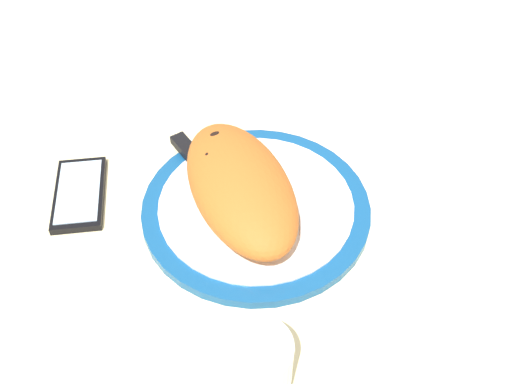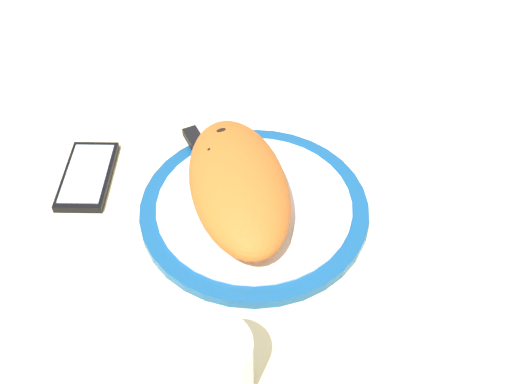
{
  "view_description": "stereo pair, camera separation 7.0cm",
  "coord_description": "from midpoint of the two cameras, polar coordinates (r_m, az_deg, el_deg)",
  "views": [
    {
      "loc": [
        -47.68,
        7.24,
        54.96
      ],
      "look_at": [
        0.0,
        0.0,
        3.57
      ],
      "focal_mm": 40.62,
      "sensor_mm": 36.0,
      "label": 1
    },
    {
      "loc": [
        -48.23,
        0.22,
        54.96
      ],
      "look_at": [
        0.0,
        0.0,
        3.57
      ],
      "focal_mm": 40.62,
      "sensor_mm": 36.0,
      "label": 2
    }
  ],
  "objects": [
    {
      "name": "ground_plane",
      "position": [
        0.74,
        2.72,
        -2.83
      ],
      "size": [
        150.0,
        150.0,
        3.0
      ],
      "primitive_type": "cube",
      "color": "beige"
    },
    {
      "name": "plate",
      "position": [
        0.72,
        2.78,
        -1.67
      ],
      "size": [
        28.56,
        28.56,
        1.57
      ],
      "color": "navy",
      "rests_on": "ground_plane"
    },
    {
      "name": "calzone",
      "position": [
        0.69,
        1.34,
        0.38
      ],
      "size": [
        24.9,
        16.17,
        6.59
      ],
      "color": "#C16023",
      "rests_on": "plate"
    },
    {
      "name": "fork",
      "position": [
        0.73,
        7.71,
        -0.46
      ],
      "size": [
        17.29,
        4.99,
        0.4
      ],
      "color": "silver",
      "rests_on": "plate"
    },
    {
      "name": "knife",
      "position": [
        0.76,
        -1.75,
        2.58
      ],
      "size": [
        20.47,
        11.05,
        1.2
      ],
      "color": "silver",
      "rests_on": "plate"
    },
    {
      "name": "smartphone",
      "position": [
        0.79,
        -13.69,
        1.45
      ],
      "size": [
        12.41,
        6.47,
        1.16
      ],
      "color": "black",
      "rests_on": "ground_plane"
    },
    {
      "name": "water_glass",
      "position": [
        0.57,
        0.22,
        -17.27
      ],
      "size": [
        6.63,
        6.63,
        8.62
      ],
      "color": "silver",
      "rests_on": "ground_plane"
    }
  ]
}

